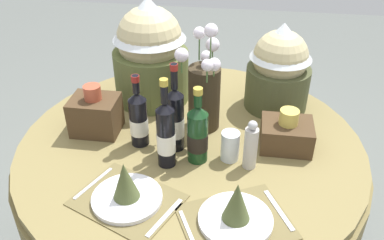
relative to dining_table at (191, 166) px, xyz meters
The scene contains 14 objects.
dining_table is the anchor object (origin of this frame).
place_setting_left 0.44m from the dining_table, 113.61° to the right, with size 0.42×0.37×0.16m.
place_setting_right 0.50m from the dining_table, 63.61° to the right, with size 0.42×0.38×0.16m.
flower_vase 0.33m from the dining_table, 72.27° to the left, with size 0.18×0.26×0.46m.
wine_bottle_left 0.28m from the dining_table, 135.76° to the right, with size 0.07×0.07×0.37m.
wine_bottle_centre 0.28m from the dining_table, 69.20° to the right, with size 0.08×0.08×0.31m.
wine_bottle_right 0.32m from the dining_table, 113.44° to the right, with size 0.07×0.07×0.36m.
wine_bottle_rear 0.32m from the dining_table, 167.87° to the right, with size 0.07×0.07×0.31m.
tumbler_near_left 0.27m from the dining_table, 28.91° to the right, with size 0.07×0.07×0.12m, color silver.
pepper_mill 0.35m from the dining_table, 27.82° to the right, with size 0.05×0.05×0.20m.
gift_tub_back_left 0.56m from the dining_table, 125.46° to the left, with size 0.34×0.34×0.49m.
gift_tub_back_right 0.59m from the dining_table, 44.25° to the left, with size 0.28×0.28×0.40m.
woven_basket_side_left 0.46m from the dining_table, behind, with size 0.19×0.16×0.21m.
woven_basket_side_right 0.43m from the dining_table, ahead, with size 0.20×0.17×0.17m.
Camera 1 is at (0.20, -1.36, 1.75)m, focal length 38.88 mm.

